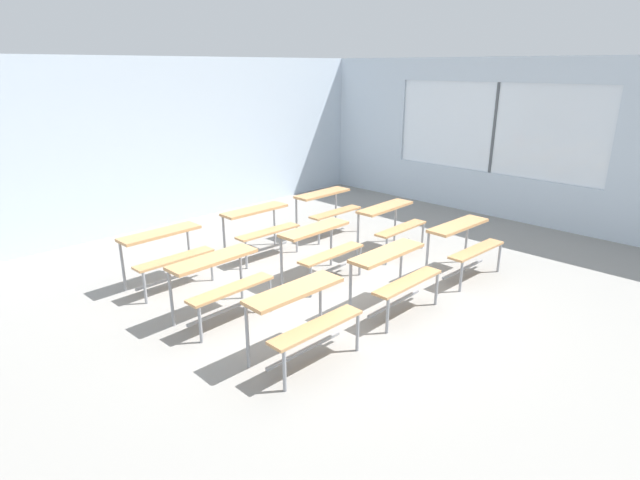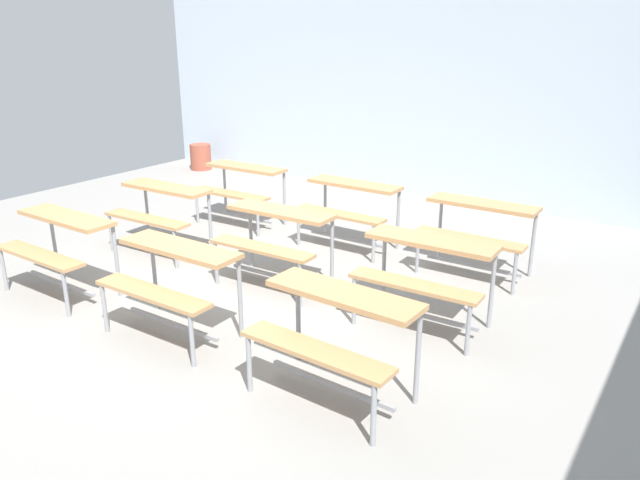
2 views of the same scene
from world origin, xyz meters
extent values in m
cube|color=gray|center=(0.00, 0.00, -0.03)|extent=(10.00, 9.00, 0.05)
cube|color=silver|center=(0.00, 4.50, 1.50)|extent=(10.00, 0.12, 3.00)
cube|color=tan|center=(-1.27, -0.64, 0.72)|extent=(1.10, 0.34, 0.04)
cube|color=tan|center=(-1.27, -0.96, 0.44)|extent=(1.10, 0.24, 0.03)
cylinder|color=gray|center=(-1.76, -0.50, 0.36)|extent=(0.04, 0.04, 0.72)
cylinder|color=gray|center=(-0.76, -0.51, 0.36)|extent=(0.04, 0.04, 0.72)
cylinder|color=gray|center=(-1.77, -1.05, 0.22)|extent=(0.04, 0.04, 0.44)
cylinder|color=gray|center=(-0.77, -1.06, 0.22)|extent=(0.04, 0.04, 0.44)
cube|color=gray|center=(-1.27, -0.78, 0.10)|extent=(1.00, 0.05, 0.03)
cube|color=tan|center=(0.24, -0.64, 0.72)|extent=(1.10, 0.33, 0.04)
cube|color=tan|center=(0.24, -0.96, 0.44)|extent=(1.10, 0.23, 0.03)
cylinder|color=gray|center=(-0.26, -0.51, 0.36)|extent=(0.04, 0.04, 0.72)
cylinder|color=gray|center=(0.74, -0.50, 0.36)|extent=(0.04, 0.04, 0.72)
cylinder|color=gray|center=(-0.26, -1.06, 0.22)|extent=(0.04, 0.04, 0.44)
cylinder|color=gray|center=(0.74, -1.05, 0.22)|extent=(0.04, 0.04, 0.44)
cube|color=gray|center=(0.24, -0.78, 0.10)|extent=(1.00, 0.04, 0.03)
cube|color=tan|center=(1.82, -0.67, 0.72)|extent=(1.11, 0.36, 0.04)
cube|color=tan|center=(1.81, -0.99, 0.44)|extent=(1.11, 0.26, 0.03)
cylinder|color=gray|center=(1.33, -0.52, 0.36)|extent=(0.04, 0.04, 0.72)
cylinder|color=gray|center=(2.33, -0.55, 0.36)|extent=(0.04, 0.04, 0.72)
cylinder|color=gray|center=(1.31, -1.07, 0.22)|extent=(0.04, 0.04, 0.44)
cylinder|color=gray|center=(2.31, -1.10, 0.22)|extent=(0.04, 0.04, 0.44)
cube|color=gray|center=(1.82, -0.81, 0.10)|extent=(1.00, 0.07, 0.03)
cube|color=tan|center=(-1.34, 0.67, 0.72)|extent=(1.11, 0.35, 0.04)
cube|color=tan|center=(-1.34, 0.35, 0.44)|extent=(1.11, 0.25, 0.03)
cylinder|color=gray|center=(-1.85, 0.79, 0.36)|extent=(0.04, 0.04, 0.72)
cylinder|color=gray|center=(-0.85, 0.82, 0.36)|extent=(0.04, 0.04, 0.72)
cylinder|color=gray|center=(-1.83, 0.24, 0.22)|extent=(0.04, 0.04, 0.44)
cylinder|color=gray|center=(-0.83, 0.27, 0.22)|extent=(0.04, 0.04, 0.44)
cube|color=gray|center=(-1.34, 0.53, 0.10)|extent=(1.00, 0.06, 0.03)
cube|color=tan|center=(0.29, 0.64, 0.72)|extent=(1.11, 0.35, 0.04)
cube|color=tan|center=(0.29, 0.32, 0.44)|extent=(1.11, 0.25, 0.03)
cylinder|color=gray|center=(-0.22, 0.77, 0.36)|extent=(0.04, 0.04, 0.72)
cylinder|color=gray|center=(0.78, 0.80, 0.36)|extent=(0.04, 0.04, 0.72)
cylinder|color=gray|center=(-0.20, 0.22, 0.22)|extent=(0.04, 0.04, 0.44)
cylinder|color=gray|center=(0.80, 0.25, 0.22)|extent=(0.04, 0.04, 0.44)
cube|color=gray|center=(0.29, 0.50, 0.10)|extent=(1.00, 0.06, 0.03)
cube|color=tan|center=(1.87, 0.65, 0.72)|extent=(1.11, 0.35, 0.04)
cube|color=tan|center=(1.88, 0.33, 0.44)|extent=(1.11, 0.25, 0.03)
cylinder|color=gray|center=(1.36, 0.77, 0.36)|extent=(0.04, 0.04, 0.72)
cylinder|color=gray|center=(2.36, 0.80, 0.36)|extent=(0.04, 0.04, 0.72)
cylinder|color=gray|center=(1.38, 0.22, 0.22)|extent=(0.04, 0.04, 0.44)
cylinder|color=gray|center=(2.38, 0.25, 0.22)|extent=(0.04, 0.04, 0.44)
cube|color=gray|center=(1.87, 0.51, 0.10)|extent=(1.00, 0.06, 0.03)
cube|color=tan|center=(-1.30, 1.98, 0.72)|extent=(1.11, 0.34, 0.04)
cube|color=tan|center=(-1.30, 1.66, 0.44)|extent=(1.10, 0.24, 0.03)
cylinder|color=gray|center=(-1.80, 2.11, 0.36)|extent=(0.04, 0.04, 0.72)
cylinder|color=gray|center=(-0.80, 2.13, 0.36)|extent=(0.04, 0.04, 0.72)
cylinder|color=gray|center=(-1.79, 1.56, 0.22)|extent=(0.04, 0.04, 0.44)
cylinder|color=gray|center=(-0.79, 1.58, 0.22)|extent=(0.04, 0.04, 0.44)
cube|color=gray|center=(-1.30, 1.84, 0.10)|extent=(1.00, 0.05, 0.03)
cube|color=tan|center=(0.31, 1.99, 0.72)|extent=(1.10, 0.33, 0.04)
cube|color=tan|center=(0.31, 1.67, 0.44)|extent=(1.10, 0.23, 0.03)
cylinder|color=gray|center=(-0.19, 2.14, 0.36)|extent=(0.04, 0.04, 0.72)
cylinder|color=gray|center=(0.81, 2.13, 0.36)|extent=(0.04, 0.04, 0.72)
cylinder|color=gray|center=(-0.19, 1.59, 0.22)|extent=(0.04, 0.04, 0.44)
cylinder|color=gray|center=(0.81, 1.58, 0.22)|extent=(0.04, 0.04, 0.44)
cube|color=gray|center=(0.31, 1.85, 0.10)|extent=(1.00, 0.04, 0.03)
cube|color=tan|center=(1.82, 2.00, 0.72)|extent=(1.10, 0.32, 0.04)
cube|color=tan|center=(1.82, 1.68, 0.44)|extent=(1.10, 0.22, 0.03)
cylinder|color=gray|center=(1.32, 2.14, 0.36)|extent=(0.04, 0.04, 0.72)
cylinder|color=gray|center=(2.32, 2.14, 0.36)|extent=(0.04, 0.04, 0.72)
cylinder|color=gray|center=(1.32, 1.59, 0.22)|extent=(0.04, 0.04, 0.44)
cylinder|color=gray|center=(2.32, 1.59, 0.22)|extent=(0.04, 0.04, 0.44)
cube|color=gray|center=(1.82, 1.86, 0.10)|extent=(1.00, 0.03, 0.03)
cylinder|color=#9E4C38|center=(-4.05, 3.92, 0.23)|extent=(0.37, 0.37, 0.45)
camera|label=1|loc=(-4.36, -4.07, 2.84)|focal=28.45mm
camera|label=2|loc=(3.77, -3.85, 2.39)|focal=34.23mm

